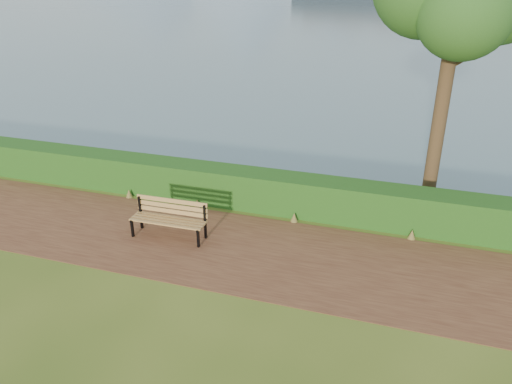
% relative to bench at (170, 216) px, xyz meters
% --- Properties ---
extents(ground, '(140.00, 140.00, 0.00)m').
position_rel_bench_xyz_m(ground, '(1.08, -0.43, -0.53)').
color(ground, '#3E5618').
rests_on(ground, ground).
extents(path, '(40.00, 3.40, 0.01)m').
position_rel_bench_xyz_m(path, '(1.08, -0.13, -0.52)').
color(path, '#532B1C').
rests_on(path, ground).
extents(hedge, '(32.00, 0.85, 1.00)m').
position_rel_bench_xyz_m(hedge, '(1.08, 2.17, -0.03)').
color(hedge, '#164313').
rests_on(hedge, ground).
extents(bench, '(1.84, 0.58, 0.92)m').
position_rel_bench_xyz_m(bench, '(0.00, 0.00, 0.00)').
color(bench, black).
rests_on(bench, ground).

